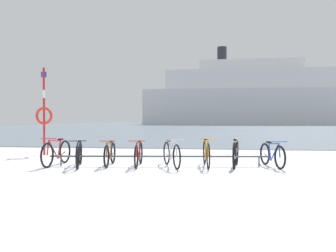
# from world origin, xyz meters

# --- Properties ---
(ground) EXTENTS (80.00, 132.00, 0.08)m
(ground) POSITION_xyz_m (0.00, 53.90, -0.04)
(ground) COLOR white
(bike_rack) EXTENTS (6.18, 0.78, 0.31)m
(bike_rack) POSITION_xyz_m (-0.38, 4.28, 0.27)
(bike_rack) COLOR #4C5156
(bike_rack) RESTS_ON ground
(bicycle_0) EXTENTS (0.46, 1.76, 0.81)m
(bicycle_0) POSITION_xyz_m (-3.35, 4.07, 0.36)
(bicycle_0) COLOR black
(bicycle_0) RESTS_ON ground
(bicycle_1) EXTENTS (0.66, 1.68, 0.77)m
(bicycle_1) POSITION_xyz_m (-2.59, 3.88, 0.35)
(bicycle_1) COLOR black
(bicycle_1) RESTS_ON ground
(bicycle_2) EXTENTS (0.46, 1.60, 0.74)m
(bicycle_2) POSITION_xyz_m (-1.80, 4.21, 0.34)
(bicycle_2) COLOR black
(bicycle_2) RESTS_ON ground
(bicycle_3) EXTENTS (0.46, 1.67, 0.76)m
(bicycle_3) POSITION_xyz_m (-0.96, 4.20, 0.34)
(bicycle_3) COLOR black
(bicycle_3) RESTS_ON ground
(bicycle_4) EXTENTS (0.74, 1.63, 0.79)m
(bicycle_4) POSITION_xyz_m (-0.03, 4.21, 0.36)
(bicycle_4) COLOR black
(bicycle_4) RESTS_ON ground
(bicycle_5) EXTENTS (0.46, 1.76, 0.83)m
(bicycle_5) POSITION_xyz_m (0.94, 4.36, 0.37)
(bicycle_5) COLOR black
(bicycle_5) RESTS_ON ground
(bicycle_6) EXTENTS (0.46, 1.71, 0.84)m
(bicycle_6) POSITION_xyz_m (1.75, 4.50, 0.38)
(bicycle_6) COLOR black
(bicycle_6) RESTS_ON ground
(bicycle_7) EXTENTS (0.57, 1.55, 0.74)m
(bicycle_7) POSITION_xyz_m (2.75, 4.56, 0.34)
(bicycle_7) COLOR black
(bicycle_7) RESTS_ON ground
(rescue_post) EXTENTS (0.66, 0.10, 3.23)m
(rescue_post) POSITION_xyz_m (-5.08, 6.70, 1.55)
(rescue_post) COLOR red
(rescue_post) RESTS_ON ground
(ferry_ship) EXTENTS (53.12, 12.76, 18.92)m
(ferry_ship) POSITION_xyz_m (10.80, 79.78, 6.35)
(ferry_ship) COLOR silver
(ferry_ship) RESTS_ON ground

